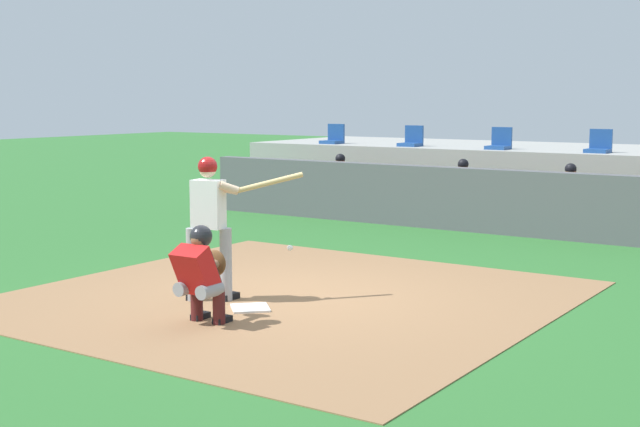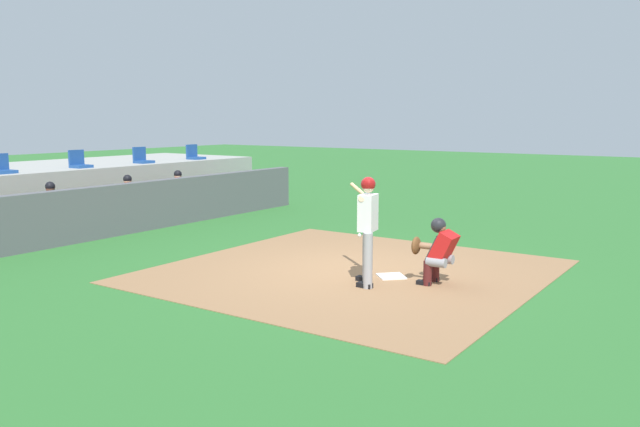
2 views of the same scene
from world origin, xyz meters
TOP-DOWN VIEW (x-y plane):
  - ground_plane at (0.00, 0.00)m, footprint 80.00×80.00m
  - dirt_infield at (0.00, 0.00)m, footprint 6.40×6.40m
  - home_plate at (0.00, -0.80)m, footprint 0.62×0.62m
  - batter_at_plate at (-0.68, -0.70)m, footprint 1.12×1.04m
  - catcher_crouched at (-0.01, -1.65)m, footprint 0.49×1.91m
  - dugout_wall at (0.00, 6.50)m, footprint 13.00×0.30m
  - dugout_bench at (0.00, 7.50)m, footprint 11.80×0.44m
  - dugout_player_0 at (-4.00, 7.34)m, footprint 0.49×0.70m
  - dugout_player_1 at (-1.06, 7.34)m, footprint 0.49×0.70m
  - dugout_player_2 at (1.13, 7.34)m, footprint 0.49×0.70m
  - stands_platform at (0.00, 10.90)m, footprint 15.00×4.40m
  - stadium_seat_0 at (-5.42, 9.38)m, footprint 0.46×0.46m
  - stadium_seat_1 at (-3.25, 9.38)m, footprint 0.46×0.46m
  - stadium_seat_2 at (-1.08, 9.38)m, footprint 0.46×0.46m
  - stadium_seat_3 at (1.08, 9.38)m, footprint 0.46×0.46m

SIDE VIEW (x-z plane):
  - ground_plane at x=0.00m, z-range 0.00..0.00m
  - dirt_infield at x=0.00m, z-range 0.00..0.01m
  - home_plate at x=0.00m, z-range 0.01..0.04m
  - dugout_bench at x=0.00m, z-range 0.00..0.45m
  - dugout_wall at x=0.00m, z-range 0.00..1.20m
  - catcher_crouched at x=-0.01m, z-range 0.05..1.17m
  - dugout_player_0 at x=-4.00m, z-range 0.02..1.32m
  - dugout_player_1 at x=-1.06m, z-range 0.02..1.32m
  - dugout_player_2 at x=1.13m, z-range 0.02..1.32m
  - stands_platform at x=0.00m, z-range 0.00..1.40m
  - batter_at_plate at x=-0.68m, z-range 0.13..1.94m
  - stadium_seat_0 at x=-5.42m, z-range 1.29..1.77m
  - stadium_seat_1 at x=-3.25m, z-range 1.29..1.77m
  - stadium_seat_2 at x=-1.08m, z-range 1.29..1.77m
  - stadium_seat_3 at x=1.08m, z-range 1.29..1.77m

